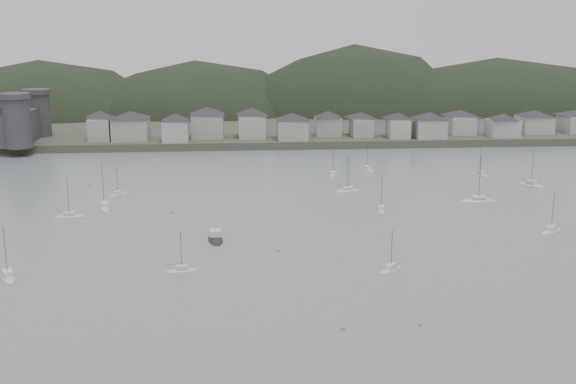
{
  "coord_description": "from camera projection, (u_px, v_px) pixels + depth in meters",
  "views": [
    {
      "loc": [
        -13.64,
        -94.94,
        46.49
      ],
      "look_at": [
        0.0,
        75.0,
        6.0
      ],
      "focal_mm": 43.59,
      "sensor_mm": 36.0,
      "label": 1
    }
  ],
  "objects": [
    {
      "name": "ground",
      "position": [
        328.0,
        347.0,
        103.88
      ],
      "size": [
        900.0,
        900.0,
        0.0
      ],
      "primitive_type": "plane",
      "color": "slate",
      "rests_on": "ground"
    },
    {
      "name": "waterfront_town",
      "position": [
        391.0,
        122.0,
        283.62
      ],
      "size": [
        451.48,
        28.46,
        12.92
      ],
      "color": "gray",
      "rests_on": "far_shore_land"
    },
    {
      "name": "mooring_buoys",
      "position": [
        296.0,
        237.0,
        157.82
      ],
      "size": [
        146.52,
        108.24,
        0.7
      ],
      "color": "#D07145",
      "rests_on": "ground"
    },
    {
      "name": "moored_fleet",
      "position": [
        224.0,
        228.0,
        164.73
      ],
      "size": [
        226.0,
        177.33,
        13.79
      ],
      "color": "beige",
      "rests_on": "ground"
    },
    {
      "name": "forested_ridge",
      "position": [
        268.0,
        139.0,
        368.13
      ],
      "size": [
        851.55,
        103.94,
        102.57
      ],
      "color": "black",
      "rests_on": "ground"
    },
    {
      "name": "far_shore_land",
      "position": [
        257.0,
        109.0,
        389.63
      ],
      "size": [
        900.0,
        250.0,
        3.0
      ],
      "primitive_type": "cube",
      "color": "#383D2D",
      "rests_on": "ground"
    },
    {
      "name": "motor_launch_far",
      "position": [
        215.0,
        239.0,
        155.86
      ],
      "size": [
        4.19,
        9.22,
        4.11
      ],
      "rotation": [
        0.0,
        0.0,
        3.25
      ],
      "color": "black",
      "rests_on": "ground"
    }
  ]
}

